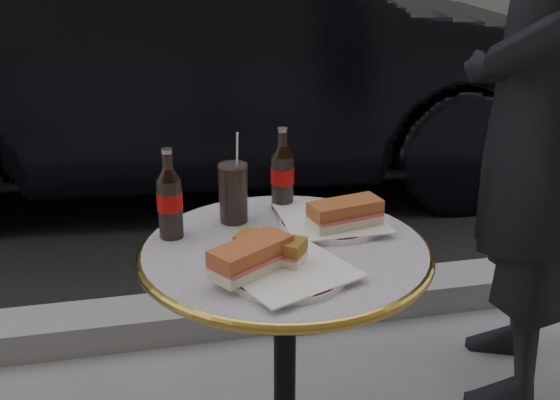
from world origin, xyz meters
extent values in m
cube|color=black|center=(0.00, 5.00, 0.00)|extent=(40.00, 8.00, 0.00)
cube|color=gray|center=(0.00, 0.90, 0.05)|extent=(40.00, 0.20, 0.12)
cylinder|color=silver|center=(-0.02, -0.13, 0.74)|extent=(0.28, 0.28, 0.01)
cylinder|color=white|center=(0.13, 0.10, 0.74)|extent=(0.27, 0.27, 0.01)
cube|color=#B8582E|center=(-0.09, -0.12, 0.77)|extent=(0.18, 0.16, 0.06)
cube|color=#8C5E23|center=(-0.05, -0.08, 0.77)|extent=(0.15, 0.13, 0.05)
cube|color=#A9552B|center=(0.15, 0.05, 0.77)|extent=(0.17, 0.11, 0.06)
cylinder|color=black|center=(-0.08, 0.16, 0.80)|extent=(0.09, 0.09, 0.14)
imported|color=black|center=(0.12, 2.47, 0.69)|extent=(1.81, 4.32, 1.39)
imported|color=black|center=(0.81, 0.39, 0.90)|extent=(0.65, 0.77, 1.79)
camera|label=1|loc=(-0.30, -1.30, 1.37)|focal=45.00mm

